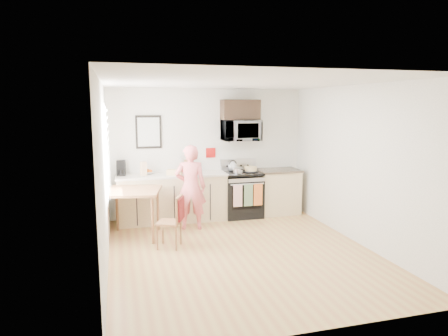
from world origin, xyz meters
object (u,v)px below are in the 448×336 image
object	(u,v)px
person	(191,187)
dining_table	(133,195)
range	(242,195)
chair	(176,215)
cake	(251,169)
microwave	(241,131)

from	to	relation	value
person	dining_table	world-z (taller)	person
range	person	size ratio (longest dim) A/B	0.74
person	chair	bearing A→B (deg)	77.32
person	cake	size ratio (longest dim) A/B	5.05
range	chair	bearing A→B (deg)	-136.37
range	cake	size ratio (longest dim) A/B	3.74
range	person	distance (m)	1.35
range	dining_table	xyz separation A→B (m)	(-2.21, -0.78, 0.30)
person	chair	xyz separation A→B (m)	(-0.41, -0.93, -0.24)
microwave	cake	distance (m)	0.82
range	microwave	bearing A→B (deg)	90.06
microwave	person	bearing A→B (deg)	-149.89
chair	cake	size ratio (longest dim) A/B	2.74
chair	cake	world-z (taller)	cake
microwave	dining_table	xyz separation A→B (m)	(-2.21, -0.88, -1.02)
dining_table	microwave	bearing A→B (deg)	21.77
person	cake	bearing A→B (deg)	-146.68
range	chair	world-z (taller)	range
range	cake	distance (m)	0.57
dining_table	chair	distance (m)	0.98
range	microwave	world-z (taller)	microwave
cake	range	bearing A→B (deg)	174.32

